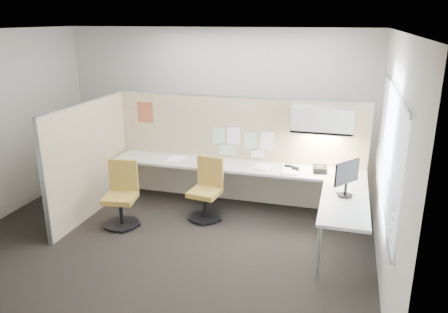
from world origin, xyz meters
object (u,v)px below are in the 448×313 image
(desk, at_px, (253,177))
(monitor, at_px, (347,176))
(phone, at_px, (320,169))
(chair_left, at_px, (122,196))
(chair_right, at_px, (207,191))

(desk, distance_m, monitor, 1.59)
(desk, relative_size, phone, 17.10)
(chair_left, distance_m, chair_right, 1.26)
(chair_left, relative_size, phone, 4.07)
(desk, height_order, chair_right, chair_right)
(chair_right, height_order, phone, chair_right)
(desk, distance_m, chair_left, 1.99)
(desk, xyz_separation_m, chair_right, (-0.65, -0.33, -0.17))
(chair_left, height_order, monitor, monitor)
(chair_right, distance_m, phone, 1.73)
(chair_right, distance_m, monitor, 2.13)
(phone, bearing_deg, chair_right, -172.16)
(desk, bearing_deg, chair_left, -153.50)
(monitor, bearing_deg, desk, 100.11)
(chair_left, height_order, chair_right, chair_left)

